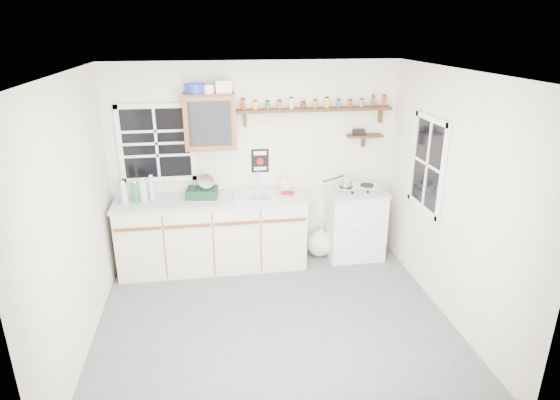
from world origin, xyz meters
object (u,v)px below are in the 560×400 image
(main_cabinet, at_px, (213,232))
(upper_cabinet, at_px, (210,121))
(right_cabinet, at_px, (354,223))
(hotplate, at_px, (356,188))
(spice_shelf, at_px, (315,108))
(dish_rack, at_px, (203,190))

(main_cabinet, distance_m, upper_cabinet, 1.37)
(main_cabinet, xyz_separation_m, right_cabinet, (1.83, 0.03, -0.01))
(hotplate, bearing_deg, upper_cabinet, 176.10)
(hotplate, bearing_deg, main_cabinet, -179.32)
(upper_cabinet, relative_size, spice_shelf, 0.34)
(main_cabinet, height_order, upper_cabinet, upper_cabinet)
(dish_rack, height_order, hotplate, dish_rack)
(main_cabinet, xyz_separation_m, spice_shelf, (1.31, 0.21, 1.47))
(spice_shelf, xyz_separation_m, dish_rack, (-1.40, -0.16, -0.92))
(upper_cabinet, bearing_deg, right_cabinet, -3.76)
(main_cabinet, relative_size, right_cabinet, 2.54)
(right_cabinet, distance_m, hotplate, 0.49)
(dish_rack, bearing_deg, upper_cabinet, 43.68)
(upper_cabinet, bearing_deg, spice_shelf, 3.11)
(main_cabinet, distance_m, spice_shelf, 1.98)
(main_cabinet, xyz_separation_m, hotplate, (1.83, 0.01, 0.49))
(upper_cabinet, xyz_separation_m, dish_rack, (-0.12, -0.09, -0.82))
(upper_cabinet, bearing_deg, hotplate, -4.42)
(spice_shelf, bearing_deg, main_cabinet, -170.74)
(right_cabinet, distance_m, upper_cabinet, 2.26)
(right_cabinet, height_order, upper_cabinet, upper_cabinet)
(right_cabinet, xyz_separation_m, upper_cabinet, (-1.80, 0.12, 1.37))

